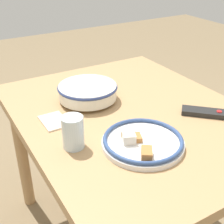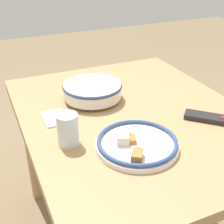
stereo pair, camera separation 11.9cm
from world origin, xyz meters
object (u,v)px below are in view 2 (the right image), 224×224
at_px(drinking_glass, 68,130).
at_px(tv_remote, 207,118).
at_px(food_plate, 137,143).
at_px(noodle_bowl, 93,90).

bearing_deg(drinking_glass, tv_remote, 83.72).
bearing_deg(food_plate, drinking_glass, -119.50).
bearing_deg(noodle_bowl, tv_remote, 44.80).
bearing_deg(noodle_bowl, food_plate, 0.81).
height_order(noodle_bowl, food_plate, noodle_bowl).
bearing_deg(food_plate, noodle_bowl, -179.19).
xyz_separation_m(food_plate, tv_remote, (-0.05, 0.34, -0.01)).
relative_size(food_plate, drinking_glass, 2.46).
xyz_separation_m(noodle_bowl, drinking_glass, (0.29, -0.19, 0.01)).
xyz_separation_m(food_plate, drinking_glass, (-0.11, -0.20, 0.04)).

